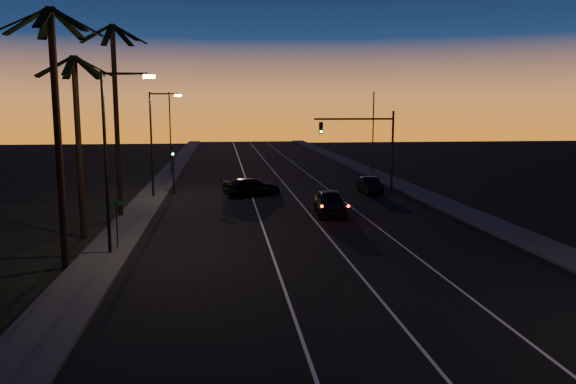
{
  "coord_description": "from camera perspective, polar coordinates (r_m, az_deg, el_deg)",
  "views": [
    {
      "loc": [
        -5.4,
        -7.88,
        7.23
      ],
      "look_at": [
        -1.68,
        23.65,
        2.47
      ],
      "focal_mm": 35.0,
      "sensor_mm": 36.0,
      "label": 1
    }
  ],
  "objects": [
    {
      "name": "signal_post",
      "position": [
        48.23,
        -11.59,
        3.19
      ],
      "size": [
        0.28,
        0.37,
        4.2
      ],
      "color": "black",
      "rests_on": "ground"
    },
    {
      "name": "street_sign",
      "position": [
        29.9,
        -17.02,
        -2.6
      ],
      "size": [
        0.7,
        0.06,
        2.6
      ],
      "color": "black",
      "rests_on": "ground"
    },
    {
      "name": "streetlight_left_far",
      "position": [
        46.23,
        -13.35,
        5.6
      ],
      "size": [
        2.55,
        0.26,
        8.5
      ],
      "color": "black",
      "rests_on": "ground"
    },
    {
      "name": "lane_stripe_right",
      "position": [
        39.69,
        7.1,
        -2.01
      ],
      "size": [
        0.12,
        160.0,
        0.01
      ],
      "primitive_type": "cube",
      "color": "silver",
      "rests_on": "road"
    },
    {
      "name": "palm_mid",
      "position": [
        32.83,
        -20.59,
        6.28
      ],
      "size": [
        4.25,
        4.16,
        10.03
      ],
      "color": "black",
      "rests_on": "ground"
    },
    {
      "name": "far_pole_left",
      "position": [
        63.19,
        -11.87,
        5.87
      ],
      "size": [
        0.14,
        0.14,
        9.0
      ],
      "primitive_type": "cylinder",
      "color": "black",
      "rests_on": "ground"
    },
    {
      "name": "streetlight_left_near",
      "position": [
        28.44,
        -17.5,
        4.28
      ],
      "size": [
        2.55,
        0.26,
        9.0
      ],
      "color": "black",
      "rests_on": "ground"
    },
    {
      "name": "sidewalk_right",
      "position": [
        41.97,
        16.69,
        -1.65
      ],
      "size": [
        2.4,
        170.0,
        0.16
      ],
      "primitive_type": "cube",
      "color": "#373734",
      "rests_on": "ground"
    },
    {
      "name": "far_pole_right",
      "position": [
        62.15,
        8.63,
        5.91
      ],
      "size": [
        0.14,
        0.14,
        9.0
      ],
      "primitive_type": "cylinder",
      "color": "black",
      "rests_on": "ground"
    },
    {
      "name": "palm_near",
      "position": [
        26.86,
        -22.47,
        7.54
      ],
      "size": [
        4.25,
        4.16,
        11.53
      ],
      "color": "black",
      "rests_on": "ground"
    },
    {
      "name": "road",
      "position": [
        38.94,
        1.37,
        -2.17
      ],
      "size": [
        20.0,
        170.0,
        0.01
      ],
      "primitive_type": "cube",
      "color": "black",
      "rests_on": "ground"
    },
    {
      "name": "lane_stripe_left",
      "position": [
        38.64,
        -3.05,
        -2.25
      ],
      "size": [
        0.12,
        160.0,
        0.01
      ],
      "primitive_type": "cube",
      "color": "silver",
      "rests_on": "road"
    },
    {
      "name": "lane_stripe_mid",
      "position": [
        39.01,
        2.09,
        -2.14
      ],
      "size": [
        0.12,
        160.0,
        0.01
      ],
      "primitive_type": "cube",
      "color": "silver",
      "rests_on": "road"
    },
    {
      "name": "signal_mast",
      "position": [
        49.55,
        7.98,
        5.61
      ],
      "size": [
        7.1,
        0.41,
        7.0
      ],
      "color": "black",
      "rests_on": "ground"
    },
    {
      "name": "right_car",
      "position": [
        48.41,
        8.32,
        0.68
      ],
      "size": [
        1.49,
        4.17,
        1.37
      ],
      "color": "black",
      "rests_on": "road"
    },
    {
      "name": "sidewalk_left",
      "position": [
        38.98,
        -15.17,
        -2.35
      ],
      "size": [
        2.4,
        170.0,
        0.16
      ],
      "primitive_type": "cube",
      "color": "#373734",
      "rests_on": "ground"
    },
    {
      "name": "palm_far",
      "position": [
        38.49,
        -17.1,
        8.72
      ],
      "size": [
        4.25,
        4.16,
        12.53
      ],
      "color": "black",
      "rests_on": "ground"
    },
    {
      "name": "lead_car",
      "position": [
        38.35,
        4.31,
        -1.08
      ],
      "size": [
        2.39,
        5.62,
        1.68
      ],
      "color": "black",
      "rests_on": "road"
    },
    {
      "name": "cross_car",
      "position": [
        46.65,
        -3.69,
        0.51
      ],
      "size": [
        5.46,
        3.99,
        1.47
      ],
      "color": "black",
      "rests_on": "road"
    }
  ]
}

